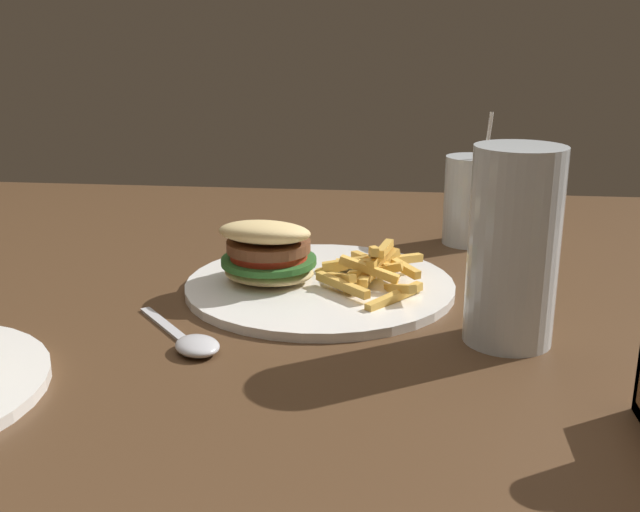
{
  "coord_description": "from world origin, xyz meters",
  "views": [
    {
      "loc": [
        -0.17,
        0.65,
        1.04
      ],
      "look_at": [
        -0.08,
        -0.15,
        0.79
      ],
      "focal_mm": 42.0,
      "sensor_mm": 36.0,
      "label": 1
    }
  ],
  "objects_px": {
    "beer_glass": "(513,249)",
    "spoon": "(193,343)",
    "juice_glass": "(470,204)",
    "meal_plate_near": "(303,271)"
  },
  "relations": [
    {
      "from": "meal_plate_near",
      "to": "juice_glass",
      "type": "xyz_separation_m",
      "value": [
        -0.2,
        -0.22,
        0.03
      ]
    },
    {
      "from": "juice_glass",
      "to": "spoon",
      "type": "distance_m",
      "value": 0.48
    },
    {
      "from": "beer_glass",
      "to": "spoon",
      "type": "distance_m",
      "value": 0.31
    },
    {
      "from": "meal_plate_near",
      "to": "beer_glass",
      "type": "xyz_separation_m",
      "value": [
        -0.21,
        0.12,
        0.07
      ]
    },
    {
      "from": "meal_plate_near",
      "to": "beer_glass",
      "type": "bearing_deg",
      "value": 150.61
    },
    {
      "from": "juice_glass",
      "to": "spoon",
      "type": "relative_size",
      "value": 1.36
    },
    {
      "from": "meal_plate_near",
      "to": "beer_glass",
      "type": "height_order",
      "value": "beer_glass"
    },
    {
      "from": "juice_glass",
      "to": "meal_plate_near",
      "type": "bearing_deg",
      "value": 47.59
    },
    {
      "from": "meal_plate_near",
      "to": "juice_glass",
      "type": "bearing_deg",
      "value": -132.41
    },
    {
      "from": "beer_glass",
      "to": "meal_plate_near",
      "type": "bearing_deg",
      "value": -29.39
    }
  ]
}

